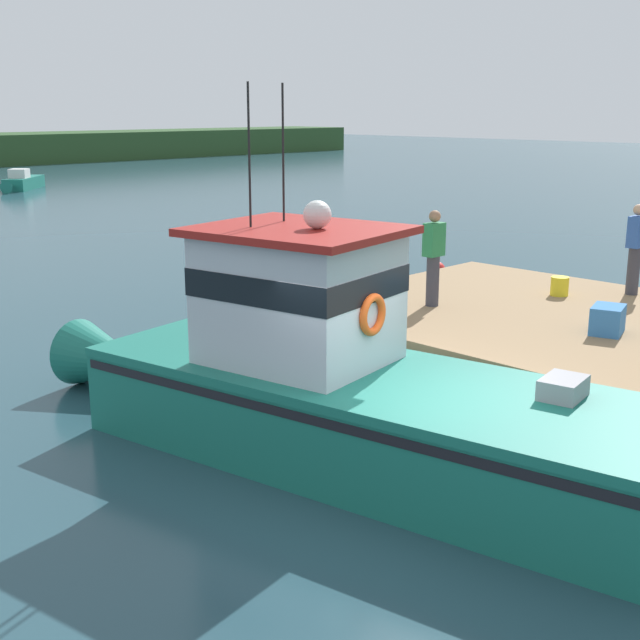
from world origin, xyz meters
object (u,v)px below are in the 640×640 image
deckhand_further_back (636,247)px  moored_boat_far_left (22,182)px  crate_stack_near_edge (608,320)px  bait_bucket (560,286)px  deckhand_by_the_boat (433,256)px  main_fishing_boat (338,383)px  mooring_buoy_spare_mooring (437,270)px

deckhand_further_back → moored_boat_far_left: 39.58m
crate_stack_near_edge → moored_boat_far_left: 41.10m
crate_stack_near_edge → bait_bucket: (1.85, 1.84, -0.04)m
deckhand_by_the_boat → moored_boat_far_left: deckhand_by_the_boat is taller
bait_bucket → deckhand_further_back: bearing=-40.7°
main_fishing_boat → deckhand_by_the_boat: 4.09m
crate_stack_near_edge → mooring_buoy_spare_mooring: size_ratio=1.27×
deckhand_by_the_boat → moored_boat_far_left: bearing=74.3°
main_fishing_boat → moored_boat_far_left: (14.06, 38.26, -0.60)m
deckhand_by_the_boat → moored_boat_far_left: size_ratio=0.42×
bait_bucket → crate_stack_near_edge: bearing=-135.1°
deckhand_further_back → moored_boat_far_left: (7.07, 38.91, -1.65)m
main_fishing_boat → bait_bucket: (5.98, 0.23, 0.36)m
deckhand_further_back → mooring_buoy_spare_mooring: 7.94m
moored_boat_far_left → deckhand_further_back: bearing=-100.3°
main_fishing_boat → mooring_buoy_spare_mooring: (10.37, 6.30, -0.77)m
bait_bucket → deckhand_further_back: deckhand_further_back is taller
crate_stack_near_edge → mooring_buoy_spare_mooring: bearing=51.7°
deckhand_further_back → mooring_buoy_spare_mooring: (3.38, 6.95, -1.82)m
main_fishing_boat → mooring_buoy_spare_mooring: size_ratio=21.12×
main_fishing_boat → moored_boat_far_left: main_fishing_boat is taller
bait_bucket → mooring_buoy_spare_mooring: 7.58m
bait_bucket → mooring_buoy_spare_mooring: bearing=54.1°
moored_boat_far_left → bait_bucket: bearing=-102.0°
main_fishing_boat → mooring_buoy_spare_mooring: 12.16m
main_fishing_boat → crate_stack_near_edge: size_ratio=16.61×
main_fishing_boat → deckhand_by_the_boat: bearing=20.1°
main_fishing_boat → deckhand_further_back: 7.10m
crate_stack_near_edge → main_fishing_boat: bearing=158.7°
deckhand_by_the_boat → crate_stack_near_edge: bearing=-81.9°
main_fishing_boat → mooring_buoy_spare_mooring: main_fishing_boat is taller
bait_bucket → deckhand_by_the_boat: (-2.27, 1.13, 0.69)m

